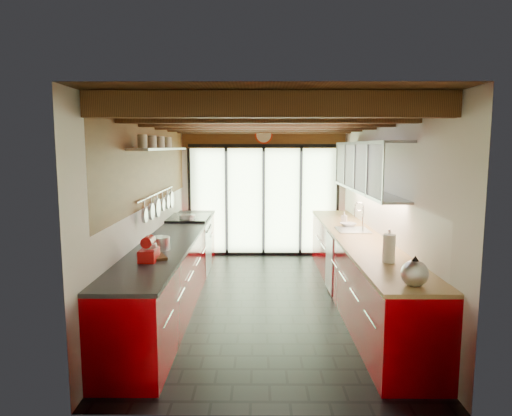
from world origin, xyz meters
The scene contains 18 objects.
ground centered at (0.00, 0.00, 0.00)m, with size 5.50×5.50×0.00m, color black.
room_shell centered at (0.00, 0.00, 1.65)m, with size 5.50×5.50×5.50m.
ceiling_beams centered at (0.00, 0.38, 2.46)m, with size 3.14×5.06×4.90m.
glass_door centered at (0.00, 2.69, 1.66)m, with size 2.95×0.10×2.90m.
left_counter centered at (-1.28, 0.00, 0.46)m, with size 0.68×5.00×0.92m.
range_stove centered at (-1.28, 1.45, 0.47)m, with size 0.66×0.90×0.97m.
right_counter centered at (1.27, 0.00, 0.46)m, with size 0.68×5.00×0.92m.
sink_assembly centered at (1.29, 0.40, 0.96)m, with size 0.45×0.52×0.43m.
upper_cabinets_right centered at (1.43, 0.30, 1.85)m, with size 0.34×3.00×3.00m.
left_wall_fixtures centered at (-1.47, 0.25, 1.80)m, with size 0.28×2.60×0.96m.
stand_mixer centered at (-1.27, -1.38, 1.03)m, with size 0.17×0.30×0.27m.
pot_large centered at (-1.27, -0.86, 1.00)m, with size 0.24×0.24×0.15m, color silver.
pot_small centered at (-1.27, 1.27, 0.97)m, with size 0.26×0.26×0.10m, color silver.
cutting_board centered at (-1.27, -1.26, 0.94)m, with size 0.26×0.37×0.03m, color brown.
kettle centered at (1.27, -2.25, 1.04)m, with size 0.29×0.32×0.28m.
paper_towel centered at (1.27, -1.46, 1.07)m, with size 0.17×0.17×0.36m.
soap_bottle centered at (1.27, 1.05, 1.01)m, with size 0.08×0.08×0.18m, color silver.
bowl centered at (1.27, 0.73, 0.95)m, with size 0.23×0.23×0.06m, color silver.
Camera 1 is at (-0.10, -6.14, 2.13)m, focal length 32.00 mm.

